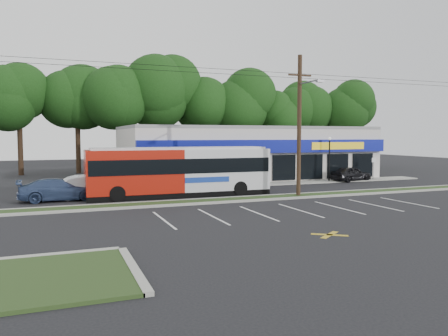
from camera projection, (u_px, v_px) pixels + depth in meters
ground at (267, 201)px, 29.18m from camera, size 120.00×120.00×0.00m
grass_strip at (260, 198)px, 30.10m from camera, size 40.00×1.60×0.12m
curb_south at (266, 200)px, 29.31m from camera, size 40.00×0.25×0.14m
curb_north at (255, 196)px, 30.89m from camera, size 40.00×0.25×0.14m
sidewalk at (271, 184)px, 39.35m from camera, size 32.00×2.20×0.10m
strip_mall at (245, 152)px, 45.77m from camera, size 25.00×12.55×5.30m
utility_pole at (298, 121)px, 30.67m from camera, size 50.00×2.77×10.00m
lamp_post at (329, 154)px, 41.14m from camera, size 0.30×0.30×4.25m
sign_post at (373, 164)px, 42.81m from camera, size 0.45×0.10×2.23m
tree_line at (201, 103)px, 54.18m from camera, size 46.76×6.76×11.83m
metrobus at (180, 170)px, 31.51m from camera, size 13.21×3.00×3.54m
car_dark at (351, 174)px, 41.82m from camera, size 4.50×2.46×1.45m
car_silver at (90, 187)px, 30.27m from camera, size 4.96×1.74×1.63m
car_blue at (59, 190)px, 29.24m from camera, size 5.27×2.37×1.50m
pedestrian_a at (245, 176)px, 37.44m from camera, size 0.77×0.65×1.80m
pedestrian_b at (244, 176)px, 37.76m from camera, size 0.95×0.78×1.80m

